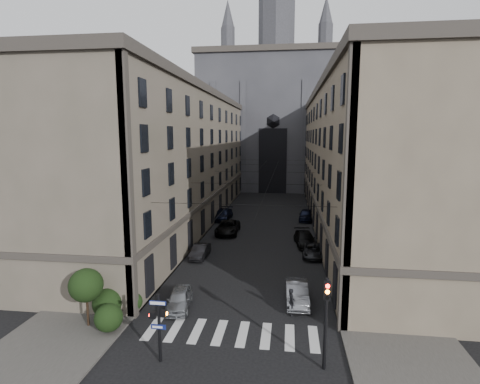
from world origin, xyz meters
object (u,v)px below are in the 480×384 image
at_px(car_right_midnear, 313,250).
at_px(car_right_midfar, 305,239).
at_px(car_left_midnear, 200,251).
at_px(car_left_midfar, 228,227).
at_px(gothic_tower, 275,113).
at_px(car_left_near, 179,299).
at_px(pedestrian_signal_left, 159,323).
at_px(car_right_far, 306,215).
at_px(car_left_far, 223,215).
at_px(car_right_near, 297,293).
at_px(traffic_light_right, 326,313).
at_px(pedestrian, 291,302).

xyz_separation_m(car_right_midnear, car_right_midfar, (-0.69, 3.91, 0.13)).
distance_m(car_left_midnear, car_right_midfar, 12.45).
bearing_deg(car_left_midfar, gothic_tower, 84.08).
bearing_deg(car_left_near, car_right_midnear, 44.18).
bearing_deg(car_right_midfar, pedestrian_signal_left, -118.15).
bearing_deg(pedestrian_signal_left, car_left_near, 97.12).
height_order(gothic_tower, car_right_far, gothic_tower).
xyz_separation_m(gothic_tower, car_right_midfar, (5.51, -49.74, -17.02)).
bearing_deg(car_right_midnear, car_left_near, -124.53).
bearing_deg(car_left_midfar, car_right_midfar, -23.33).
bearing_deg(gothic_tower, car_left_far, -99.28).
bearing_deg(car_left_near, gothic_tower, 78.83).
xyz_separation_m(car_left_near, car_right_near, (8.61, 2.06, 0.07)).
distance_m(gothic_tower, car_right_midfar, 52.86).
bearing_deg(pedestrian_signal_left, car_left_far, 94.33).
bearing_deg(car_left_midfar, car_right_near, -66.85).
bearing_deg(car_left_far, car_left_near, -81.99).
bearing_deg(car_left_midnear, car_right_near, -42.41).
bearing_deg(car_right_midnear, traffic_light_right, -87.96).
distance_m(car_left_near, car_right_midfar, 19.83).
height_order(pedestrian_signal_left, car_right_near, pedestrian_signal_left).
distance_m(car_right_near, pedestrian, 2.12).
height_order(car_left_midfar, car_right_near, car_left_midfar).
bearing_deg(pedestrian, pedestrian_signal_left, 117.23).
xyz_separation_m(gothic_tower, car_right_far, (6.15, -36.83, -16.97)).
relative_size(car_left_near, car_left_midfar, 0.70).
relative_size(car_left_near, car_right_near, 0.87).
distance_m(gothic_tower, car_left_midnear, 58.41).
distance_m(pedestrian_signal_left, car_right_near, 11.68).
distance_m(gothic_tower, traffic_light_right, 74.67).
bearing_deg(car_right_far, car_left_far, -170.00).
height_order(pedestrian_signal_left, car_right_midnear, pedestrian_signal_left).
height_order(car_right_midfar, car_right_far, car_right_far).
height_order(car_right_midnear, pedestrian, pedestrian).
distance_m(car_right_midfar, car_right_far, 12.92).
bearing_deg(pedestrian, car_left_far, 4.89).
xyz_separation_m(car_left_midfar, car_right_far, (10.35, 8.85, 0.01)).
xyz_separation_m(car_left_near, pedestrian, (8.17, 0.00, 0.28)).
bearing_deg(pedestrian, car_left_midfar, 6.49).
bearing_deg(car_left_far, car_right_midfar, -40.85).
xyz_separation_m(car_left_midnear, car_right_midfar, (11.00, 5.84, 0.09)).
relative_size(car_left_midnear, car_right_midnear, 0.89).
relative_size(car_left_midnear, car_right_midfar, 0.77).
relative_size(car_left_midfar, car_right_far, 1.22).
relative_size(car_right_midfar, car_right_far, 1.10).
height_order(gothic_tower, pedestrian_signal_left, gothic_tower).
height_order(car_left_midnear, car_left_far, car_left_far).
height_order(car_right_near, pedestrian, pedestrian).
height_order(car_left_midnear, car_right_near, car_right_near).
distance_m(car_right_near, car_right_far, 28.13).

